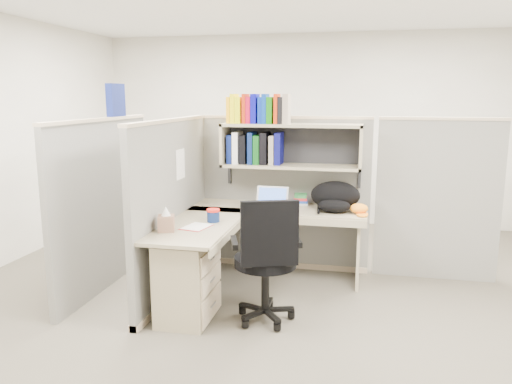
% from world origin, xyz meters
% --- Properties ---
extents(ground, '(6.00, 6.00, 0.00)m').
position_xyz_m(ground, '(0.00, 0.00, 0.00)').
color(ground, '#3C382F').
rests_on(ground, ground).
extents(room_shell, '(6.00, 6.00, 6.00)m').
position_xyz_m(room_shell, '(0.00, 0.00, 1.62)').
color(room_shell, '#BAB3A8').
rests_on(room_shell, ground).
extents(cubicle, '(3.79, 1.84, 1.95)m').
position_xyz_m(cubicle, '(-0.37, 0.45, 0.91)').
color(cubicle, '#5E5D59').
rests_on(cubicle, ground).
extents(desk, '(1.74, 1.75, 0.73)m').
position_xyz_m(desk, '(-0.41, -0.29, 0.44)').
color(desk, gray).
rests_on(desk, ground).
extents(laptop, '(0.33, 0.33, 0.23)m').
position_xyz_m(laptop, '(-0.06, 0.44, 0.84)').
color(laptop, '#BBBCC0').
rests_on(laptop, desk).
extents(backpack, '(0.55, 0.46, 0.28)m').
position_xyz_m(backpack, '(0.56, 0.55, 0.87)').
color(backpack, black).
rests_on(backpack, desk).
extents(orange_cap, '(0.23, 0.25, 0.09)m').
position_xyz_m(orange_cap, '(0.79, 0.49, 0.78)').
color(orange_cap, orange).
rests_on(orange_cap, desk).
extents(snack_canister, '(0.12, 0.12, 0.11)m').
position_xyz_m(snack_canister, '(-0.47, -0.12, 0.79)').
color(snack_canister, '#0D204F').
rests_on(snack_canister, desk).
extents(tissue_box, '(0.17, 0.17, 0.21)m').
position_xyz_m(tissue_box, '(-0.76, -0.50, 0.83)').
color(tissue_box, '#906751').
rests_on(tissue_box, desk).
extents(mouse, '(0.09, 0.08, 0.03)m').
position_xyz_m(mouse, '(0.10, 0.49, 0.75)').
color(mouse, '#8292B8').
rests_on(mouse, desk).
extents(paper_cup, '(0.07, 0.07, 0.09)m').
position_xyz_m(paper_cup, '(-0.03, 0.75, 0.78)').
color(paper_cup, silver).
rests_on(paper_cup, desk).
extents(book_stack, '(0.18, 0.23, 0.10)m').
position_xyz_m(book_stack, '(0.19, 0.80, 0.78)').
color(book_stack, gray).
rests_on(book_stack, desk).
extents(loose_paper, '(0.24, 0.28, 0.00)m').
position_xyz_m(loose_paper, '(-0.56, -0.31, 0.73)').
color(loose_paper, white).
rests_on(loose_paper, desk).
extents(task_chair, '(0.61, 0.57, 1.06)m').
position_xyz_m(task_chair, '(0.08, -0.50, 0.38)').
color(task_chair, black).
rests_on(task_chair, ground).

